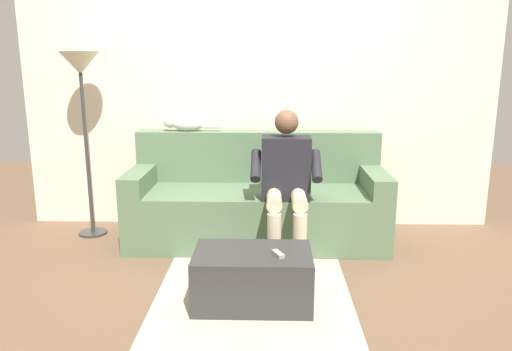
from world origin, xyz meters
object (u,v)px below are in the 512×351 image
Objects in this scene: coffee_table at (253,278)px; cat_on_backrest at (184,123)px; person_solo_seated at (286,178)px; floor_lamp at (81,79)px; remote_gray at (278,254)px; couch at (257,203)px.

cat_on_backrest is (0.64, -1.40, 0.79)m from coffee_table.
person_solo_seated is 1.89m from floor_lamp.
coffee_table is 0.25m from remote_gray.
coffee_table is at bearing 45.44° from remote_gray.
couch is 1.78m from floor_lamp.
cat_on_backrest is 4.48× the size of remote_gray.
remote_gray is 2.29m from floor_lamp.
coffee_table is at bearing 114.60° from cat_on_backrest.
couch is at bearing -90.00° from coffee_table.
coffee_table is 2.24m from floor_lamp.
person_solo_seated is at bearing 118.37° from couch.
remote_gray reaches higher than coffee_table.
floor_lamp is (1.45, -0.08, 1.03)m from couch.
floor_lamp is (0.81, 0.17, 0.39)m from cat_on_backrest.
couch is 4.22× the size of cat_on_backrest.
remote_gray is (-0.16, 0.06, 0.18)m from coffee_table.
person_solo_seated is 1.14m from cat_on_backrest.
couch is at bearing -17.50° from remote_gray.
coffee_table is at bearing 139.65° from floor_lamp.
couch is 1.85× the size of person_solo_seated.
cat_on_backrest is 0.32× the size of floor_lamp.
floor_lamp is at bearing -40.35° from coffee_table.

